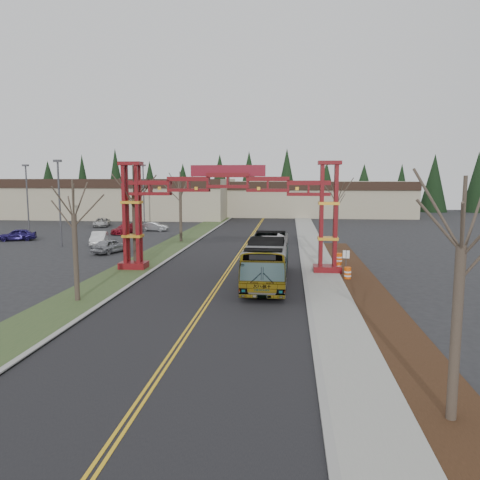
# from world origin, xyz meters

# --- Properties ---
(ground) EXTENTS (200.00, 200.00, 0.00)m
(ground) POSITION_xyz_m (0.00, 0.00, 0.00)
(ground) COLOR black
(ground) RESTS_ON ground
(road) EXTENTS (12.00, 110.00, 0.02)m
(road) POSITION_xyz_m (0.00, 25.00, 0.01)
(road) COLOR black
(road) RESTS_ON ground
(lane_line_left) EXTENTS (0.12, 100.00, 0.01)m
(lane_line_left) POSITION_xyz_m (-0.12, 25.00, 0.03)
(lane_line_left) COLOR gold
(lane_line_left) RESTS_ON road
(lane_line_right) EXTENTS (0.12, 100.00, 0.01)m
(lane_line_right) POSITION_xyz_m (0.12, 25.00, 0.03)
(lane_line_right) COLOR gold
(lane_line_right) RESTS_ON road
(curb_right) EXTENTS (0.30, 110.00, 0.15)m
(curb_right) POSITION_xyz_m (6.15, 25.00, 0.07)
(curb_right) COLOR gray
(curb_right) RESTS_ON ground
(sidewalk_right) EXTENTS (2.60, 110.00, 0.14)m
(sidewalk_right) POSITION_xyz_m (7.60, 25.00, 0.08)
(sidewalk_right) COLOR gray
(sidewalk_right) RESTS_ON ground
(landscape_strip) EXTENTS (2.60, 50.00, 0.12)m
(landscape_strip) POSITION_xyz_m (10.20, 10.00, 0.06)
(landscape_strip) COLOR black
(landscape_strip) RESTS_ON ground
(grass_median) EXTENTS (4.00, 110.00, 0.08)m
(grass_median) POSITION_xyz_m (-8.00, 25.00, 0.04)
(grass_median) COLOR #304924
(grass_median) RESTS_ON ground
(curb_left) EXTENTS (0.30, 110.00, 0.15)m
(curb_left) POSITION_xyz_m (-6.15, 25.00, 0.07)
(curb_left) COLOR gray
(curb_left) RESTS_ON ground
(gateway_arch) EXTENTS (18.20, 1.60, 8.90)m
(gateway_arch) POSITION_xyz_m (0.00, 18.00, 5.98)
(gateway_arch) COLOR maroon
(gateway_arch) RESTS_ON ground
(retail_building_west) EXTENTS (46.00, 22.30, 7.50)m
(retail_building_west) POSITION_xyz_m (-30.00, 71.96, 3.76)
(retail_building_west) COLOR tan
(retail_building_west) RESTS_ON ground
(retail_building_east) EXTENTS (38.00, 20.30, 7.00)m
(retail_building_east) POSITION_xyz_m (10.00, 79.95, 3.51)
(retail_building_east) COLOR tan
(retail_building_east) RESTS_ON ground
(conifer_treeline) EXTENTS (116.10, 5.60, 13.00)m
(conifer_treeline) POSITION_xyz_m (0.25, 92.00, 6.49)
(conifer_treeline) COLOR black
(conifer_treeline) RESTS_ON ground
(transit_bus) EXTENTS (2.93, 12.07, 3.35)m
(transit_bus) POSITION_xyz_m (3.40, 14.00, 1.68)
(transit_bus) COLOR #A6A8AE
(transit_bus) RESTS_ON ground
(silver_sedan) EXTENTS (2.42, 4.61, 1.44)m
(silver_sedan) POSITION_xyz_m (1.75, 29.54, 0.72)
(silver_sedan) COLOR #A5A8AD
(silver_sedan) RESTS_ON ground
(parked_car_near_a) EXTENTS (3.07, 4.65, 1.47)m
(parked_car_near_a) POSITION_xyz_m (-13.17, 26.06, 0.74)
(parked_car_near_a) COLOR gray
(parked_car_near_a) RESTS_ON ground
(parked_car_near_b) EXTENTS (2.72, 4.83, 1.51)m
(parked_car_near_b) POSITION_xyz_m (-16.70, 31.64, 0.75)
(parked_car_near_b) COLOR white
(parked_car_near_b) RESTS_ON ground
(parked_car_mid_a) EXTENTS (3.58, 5.10, 1.37)m
(parked_car_mid_a) POSITION_xyz_m (-17.46, 42.49, 0.69)
(parked_car_mid_a) COLOR maroon
(parked_car_mid_a) RESTS_ON ground
(parked_car_mid_b) EXTENTS (4.68, 3.24, 1.48)m
(parked_car_mid_b) POSITION_xyz_m (-28.18, 34.21, 0.74)
(parked_car_mid_b) COLOR navy
(parked_car_mid_b) RESTS_ON ground
(parked_car_far_a) EXTENTS (3.97, 1.48, 1.29)m
(parked_car_far_a) POSITION_xyz_m (-14.54, 46.30, 0.65)
(parked_car_far_a) COLOR #939699
(parked_car_far_a) RESTS_ON ground
(parked_car_far_b) EXTENTS (3.50, 5.36, 1.37)m
(parked_car_far_b) POSITION_xyz_m (-24.64, 51.61, 0.69)
(parked_car_far_b) COLOR #BCBCBC
(parked_car_far_b) RESTS_ON ground
(bare_tree_median_near) EXTENTS (3.10, 3.10, 7.46)m
(bare_tree_median_near) POSITION_xyz_m (-8.00, 7.49, 5.38)
(bare_tree_median_near) COLOR #382D26
(bare_tree_median_near) RESTS_ON ground
(bare_tree_median_mid) EXTENTS (3.49, 3.49, 8.56)m
(bare_tree_median_mid) POSITION_xyz_m (-8.00, 18.53, 6.22)
(bare_tree_median_mid) COLOR #382D26
(bare_tree_median_mid) RESTS_ON ground
(bare_tree_median_far) EXTENTS (3.48, 3.48, 8.38)m
(bare_tree_median_far) POSITION_xyz_m (-8.00, 35.26, 6.05)
(bare_tree_median_far) COLOR #382D26
(bare_tree_median_far) RESTS_ON ground
(bare_tree_right_near) EXTENTS (3.13, 3.13, 7.60)m
(bare_tree_right_near) POSITION_xyz_m (10.00, -5.12, 5.49)
(bare_tree_right_near) COLOR #382D26
(bare_tree_right_near) RESTS_ON ground
(bare_tree_right_far) EXTENTS (3.08, 3.08, 7.45)m
(bare_tree_right_far) POSITION_xyz_m (10.00, 31.22, 5.39)
(bare_tree_right_far) COLOR #382D26
(bare_tree_right_far) RESTS_ON ground
(light_pole_near) EXTENTS (0.83, 0.42, 9.59)m
(light_pole_near) POSITION_xyz_m (-20.37, 29.95, 5.55)
(light_pole_near) COLOR #3F3F44
(light_pole_near) RESTS_ON ground
(light_pole_mid) EXTENTS (0.82, 0.41, 9.50)m
(light_pole_mid) POSITION_xyz_m (-31.73, 42.91, 5.50)
(light_pole_mid) COLOR #3F3F44
(light_pole_mid) RESTS_ON ground
(light_pole_far) EXTENTS (0.86, 0.43, 9.86)m
(light_pole_far) POSITION_xyz_m (-19.29, 56.67, 5.71)
(light_pole_far) COLOR #3F3F44
(light_pole_far) RESTS_ON ground
(street_sign) EXTENTS (0.49, 0.14, 2.18)m
(street_sign) POSITION_xyz_m (9.22, 15.89, 1.56)
(street_sign) COLOR #3F3F44
(street_sign) RESTS_ON ground
(barrel_south) EXTENTS (0.53, 0.53, 0.98)m
(barrel_south) POSITION_xyz_m (9.30, 15.46, 0.49)
(barrel_south) COLOR #E0520C
(barrel_south) RESTS_ON ground
(barrel_mid) EXTENTS (0.49, 0.49, 0.90)m
(barrel_mid) POSITION_xyz_m (8.88, 18.03, 0.45)
(barrel_mid) COLOR #E0520C
(barrel_mid) RESTS_ON ground
(barrel_north) EXTENTS (0.54, 0.54, 1.00)m
(barrel_north) POSITION_xyz_m (9.35, 21.95, 0.50)
(barrel_north) COLOR #E0520C
(barrel_north) RESTS_ON ground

